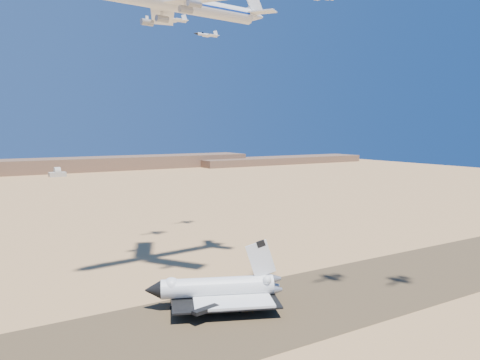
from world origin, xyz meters
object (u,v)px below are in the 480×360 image
crew_c (253,309)px  chase_jet_e (207,35)px  carrier_747 (172,2)px  shuttle (216,289)px  chase_jet_d (173,19)px  crew_b (247,309)px  crew_a (247,308)px

crew_c → chase_jet_e: chase_jet_e is taller
carrier_747 → crew_c: carrier_747 is taller
shuttle → carrier_747: size_ratio=0.59×
shuttle → chase_jet_d: size_ratio=2.86×
chase_jet_e → carrier_747: bearing=-130.2°
crew_b → chase_jet_d: bearing=-26.3°
shuttle → crew_c: (7.45, -10.03, -4.81)m
carrier_747 → chase_jet_d: size_ratio=4.85×
crew_c → crew_a: bearing=-16.0°
crew_b → chase_jet_d: size_ratio=0.12×
crew_b → chase_jet_e: chase_jet_e is taller
shuttle → crew_a: (6.86, -7.80, -4.95)m
shuttle → crew_b: (6.22, -8.74, -4.85)m
crew_a → chase_jet_d: (10.21, 78.33, 104.86)m
crew_c → crew_b: bearing=12.8°
carrier_747 → chase_jet_e: 77.21m
shuttle → chase_jet_d: (17.07, 70.53, 99.91)m
carrier_747 → crew_c: size_ratio=39.65×
crew_a → chase_jet_e: 147.15m
chase_jet_d → crew_b: bearing=-100.2°
carrier_747 → chase_jet_d: (18.95, 43.15, 4.90)m
carrier_747 → crew_a: carrier_747 is taller
crew_a → shuttle: bearing=32.4°
chase_jet_d → chase_jet_e: (26.78, 18.93, -0.82)m
crew_c → chase_jet_e: bearing=-51.1°
shuttle → crew_b: shuttle is taller
shuttle → carrier_747: carrier_747 is taller
carrier_747 → chase_jet_d: 47.38m
crew_b → crew_c: 1.79m
carrier_747 → chase_jet_e: bearing=47.8°
crew_b → chase_jet_e: (37.63, 98.20, 103.95)m
carrier_747 → crew_b: carrier_747 is taller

